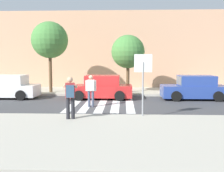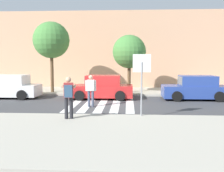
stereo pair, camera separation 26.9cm
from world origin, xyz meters
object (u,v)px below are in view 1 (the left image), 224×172
pedestrian_crossing (91,89)px  parked_car_red (101,88)px  street_tree_west (50,40)px  street_tree_center (128,52)px  photographer_with_backpack (70,94)px  parked_car_blue (194,88)px  parked_car_white (7,87)px  stop_sign (143,71)px

pedestrian_crossing → parked_car_red: pedestrian_crossing is taller
street_tree_west → street_tree_center: 5.83m
parked_car_red → street_tree_west: (-3.97, 2.35, 3.26)m
photographer_with_backpack → street_tree_west: 9.86m
parked_car_blue → parked_car_white: bearing=180.0°
parked_car_white → parked_car_blue: (12.27, 0.00, 0.00)m
photographer_with_backpack → pedestrian_crossing: photographer_with_backpack is taller
parked_car_white → parked_car_blue: 12.27m
photographer_with_backpack → street_tree_west: bearing=110.3°
street_tree_west → street_tree_center: size_ratio=1.23×
street_tree_west → parked_car_white: bearing=-133.9°
stop_sign → street_tree_west: bearing=127.8°
street_tree_west → street_tree_center: (5.77, 0.15, -0.85)m
parked_car_red → parked_car_blue: size_ratio=1.00×
pedestrian_crossing → photographer_with_backpack: bearing=-96.5°
photographer_with_backpack → parked_car_blue: bearing=44.1°
pedestrian_crossing → parked_car_blue: pedestrian_crossing is taller
parked_car_white → parked_car_red: 6.24m
stop_sign → photographer_with_backpack: bearing=-165.2°
photographer_with_backpack → parked_car_blue: 9.37m
pedestrian_crossing → street_tree_center: bearing=69.2°
pedestrian_crossing → street_tree_west: size_ratio=0.33×
parked_car_white → parked_car_red: (6.24, 0.00, 0.00)m
pedestrian_crossing → street_tree_center: size_ratio=0.41×
stop_sign → parked_car_blue: size_ratio=0.64×
street_tree_center → stop_sign: bearing=-86.5°
parked_car_white → pedestrian_crossing: bearing=-26.6°
stop_sign → photographer_with_backpack: (-2.99, -0.79, -0.90)m
pedestrian_crossing → parked_car_red: size_ratio=0.42×
photographer_with_backpack → street_tree_center: size_ratio=0.41×
parked_car_white → street_tree_center: (8.03, 2.51, 2.41)m
photographer_with_backpack → parked_car_white: (-5.54, 6.51, -0.44)m
pedestrian_crossing → street_tree_center: street_tree_center is taller
pedestrian_crossing → parked_car_blue: size_ratio=0.42×
stop_sign → parked_car_blue: bearing=56.9°
parked_car_red → parked_car_blue: same height
stop_sign → street_tree_center: size_ratio=0.62×
pedestrian_crossing → parked_car_white: size_ratio=0.42×
parked_car_white → parked_car_blue: same height
parked_car_white → street_tree_west: bearing=46.1°
parked_car_blue → street_tree_center: (-4.24, 2.51, 2.41)m
photographer_with_backpack → parked_car_red: size_ratio=0.42×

